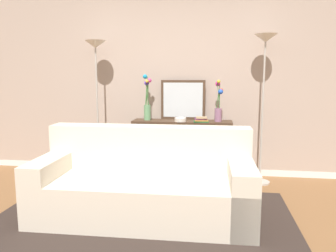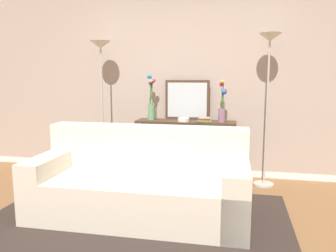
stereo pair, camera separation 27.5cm
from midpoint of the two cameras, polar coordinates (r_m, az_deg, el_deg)
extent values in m
cube|color=brown|center=(3.05, -6.86, -19.08)|extent=(16.00, 16.00, 0.02)
cube|color=white|center=(4.98, -0.51, -7.25)|extent=(12.00, 0.15, 0.09)
cube|color=#B29E8E|center=(4.79, -0.54, 8.70)|extent=(12.00, 0.14, 2.65)
cube|color=#332823|center=(3.37, -6.96, -15.99)|extent=(2.95, 1.96, 0.01)
cube|color=beige|center=(3.38, -6.57, -12.15)|extent=(2.14, 0.96, 0.42)
cube|color=beige|center=(3.56, -5.44, -3.65)|extent=(2.13, 0.30, 0.46)
cube|color=beige|center=(3.68, -21.22, -9.46)|extent=(0.26, 0.93, 0.60)
cube|color=beige|center=(3.26, 10.03, -11.30)|extent=(0.26, 0.93, 0.60)
cube|color=#473323|center=(4.52, 0.71, 0.74)|extent=(1.35, 0.33, 0.03)
cube|color=#473323|center=(4.65, 0.69, -7.11)|extent=(1.24, 0.28, 0.01)
cube|color=#473323|center=(4.58, -7.66, -4.32)|extent=(0.05, 0.05, 0.77)
cube|color=#473323|center=(4.41, 8.89, -4.84)|extent=(0.05, 0.05, 0.77)
cube|color=#473323|center=(4.85, -6.75, -3.58)|extent=(0.05, 0.05, 0.77)
cube|color=#473323|center=(4.69, 8.85, -4.04)|extent=(0.05, 0.05, 0.77)
cylinder|color=#B7B2A8|center=(4.88, -13.31, -8.22)|extent=(0.26, 0.26, 0.02)
cylinder|color=#B7B2A8|center=(4.71, -13.69, 2.19)|extent=(0.02, 0.02, 1.75)
cone|color=silver|center=(4.70, -14.10, 13.50)|extent=(0.28, 0.28, 0.10)
cylinder|color=#B7B2A8|center=(4.58, 13.81, -9.35)|extent=(0.26, 0.26, 0.02)
cylinder|color=#B7B2A8|center=(4.39, 14.23, 2.03)|extent=(0.02, 0.02, 1.80)
cone|color=silver|center=(4.39, 14.70, 14.43)|extent=(0.28, 0.28, 0.10)
cube|color=#473323|center=(4.62, 0.89, 4.51)|extent=(0.62, 0.02, 0.55)
cube|color=silver|center=(4.61, 0.87, 4.50)|extent=(0.55, 0.01, 0.48)
cylinder|color=#669E6B|center=(4.59, -5.29, 2.32)|extent=(0.09, 0.09, 0.21)
cylinder|color=#3D7538|center=(4.59, -5.36, 5.57)|extent=(0.05, 0.02, 0.31)
sphere|color=gold|center=(4.60, -5.42, 7.54)|extent=(0.05, 0.05, 0.05)
cylinder|color=#3D7538|center=(4.58, -5.47, 6.04)|extent=(0.03, 0.04, 0.39)
sphere|color=#1893C7|center=(4.59, -5.70, 8.47)|extent=(0.06, 0.06, 0.06)
cylinder|color=#3D7538|center=(4.56, -5.34, 5.64)|extent=(0.05, 0.02, 0.33)
sphere|color=gold|center=(4.53, -5.38, 7.69)|extent=(0.05, 0.05, 0.05)
cylinder|color=#3D7538|center=(4.57, -5.16, 5.71)|extent=(0.02, 0.03, 0.34)
sphere|color=#D03D84|center=(4.57, -4.95, 7.82)|extent=(0.06, 0.06, 0.06)
cylinder|color=#3D7538|center=(4.59, -5.35, 5.49)|extent=(0.02, 0.01, 0.30)
sphere|color=#6A2FE8|center=(4.60, -5.41, 7.37)|extent=(0.07, 0.07, 0.07)
cylinder|color=gray|center=(4.45, 6.88, 1.90)|extent=(0.09, 0.09, 0.18)
cylinder|color=#3D7538|center=(4.44, 6.87, 5.13)|extent=(0.05, 0.02, 0.32)
sphere|color=#C92E78|center=(4.45, 6.83, 7.20)|extent=(0.07, 0.07, 0.07)
cylinder|color=#3D7538|center=(4.43, 7.11, 4.57)|extent=(0.01, 0.02, 0.24)
sphere|color=red|center=(4.43, 7.39, 6.08)|extent=(0.05, 0.05, 0.05)
cylinder|color=#3D7538|center=(4.42, 7.06, 4.46)|extent=(0.02, 0.02, 0.22)
sphere|color=blue|center=(4.40, 7.27, 5.87)|extent=(0.07, 0.07, 0.07)
cylinder|color=#3D7538|center=(4.41, 6.92, 5.32)|extent=(0.05, 0.01, 0.35)
sphere|color=gold|center=(4.38, 6.94, 7.62)|extent=(0.05, 0.05, 0.05)
cylinder|color=silver|center=(4.42, 0.37, 1.04)|extent=(0.16, 0.16, 0.04)
torus|color=silver|center=(4.41, 0.37, 1.36)|extent=(0.16, 0.16, 0.01)
cube|color=#236033|center=(4.39, 3.95, 0.78)|extent=(0.20, 0.15, 0.02)
cube|color=#B77F33|center=(4.38, 3.98, 0.97)|extent=(0.19, 0.14, 0.02)
cube|color=#6B3360|center=(4.39, 3.89, 1.21)|extent=(0.17, 0.13, 0.02)
cube|color=tan|center=(4.37, 4.01, 1.43)|extent=(0.15, 0.12, 0.02)
cube|color=gold|center=(4.77, -5.77, -7.86)|extent=(0.04, 0.15, 0.11)
cube|color=#2D2D33|center=(4.76, -5.21, -7.95)|extent=(0.06, 0.14, 0.10)
cube|color=slate|center=(4.75, -4.61, -8.03)|extent=(0.04, 0.13, 0.10)
cube|color=#236033|center=(4.74, -4.11, -7.96)|extent=(0.04, 0.17, 0.11)
cube|color=maroon|center=(4.73, -3.54, -7.93)|extent=(0.05, 0.15, 0.12)
cube|color=tan|center=(4.72, -2.94, -8.09)|extent=(0.04, 0.17, 0.10)
cube|color=#6B3360|center=(4.71, -2.36, -8.00)|extent=(0.05, 0.17, 0.12)
cube|color=#1E7075|center=(4.70, -1.72, -8.17)|extent=(0.05, 0.15, 0.10)
cube|color=#BC3328|center=(4.69, -1.04, -8.19)|extent=(0.06, 0.16, 0.10)
camera|label=1|loc=(0.14, -92.04, -0.31)|focal=35.42mm
camera|label=2|loc=(0.14, 87.96, 0.31)|focal=35.42mm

